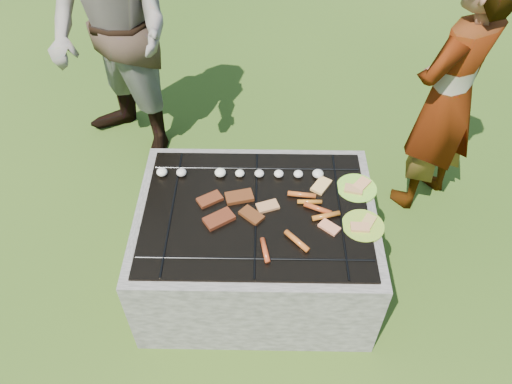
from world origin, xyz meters
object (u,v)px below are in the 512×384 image
plate_near (363,226)px  bystander (111,34)px  cook (448,98)px  fire_pit (256,247)px  plate_far (357,188)px

plate_near → bystander: 2.01m
plate_near → cook: 1.03m
fire_pit → bystander: (-0.95, 1.17, 0.70)m
bystander → fire_pit: bearing=-9.8°
plate_near → bystander: size_ratio=0.12×
fire_pit → plate_far: plate_far is taller
fire_pit → plate_far: size_ratio=5.48×
fire_pit → plate_near: (0.56, -0.10, 0.33)m
fire_pit → bystander: bystander is taller
plate_near → bystander: bystander is taller
plate_near → cook: cook is taller
plate_far → cook: cook is taller
plate_far → bystander: size_ratio=0.12×
cook → fire_pit: bearing=-6.3°
plate_far → bystander: bearing=146.7°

